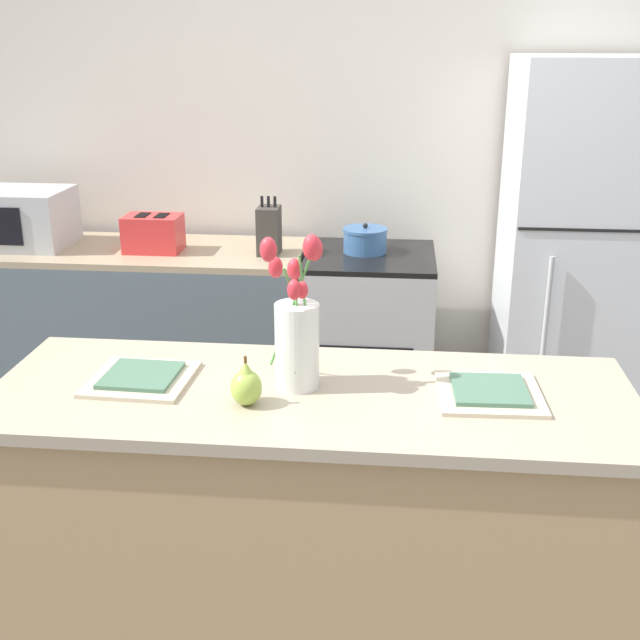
{
  "coord_description": "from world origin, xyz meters",
  "views": [
    {
      "loc": [
        0.23,
        -2.02,
        1.86
      ],
      "look_at": [
        0.0,
        0.25,
        1.04
      ],
      "focal_mm": 45.0,
      "sensor_mm": 36.0,
      "label": 1
    }
  ],
  "objects_px": {
    "refrigerator": "(579,260)",
    "cooking_pot": "(365,240)",
    "stove_range": "(368,342)",
    "flower_vase": "(297,331)",
    "plate_setting_right": "(489,392)",
    "toaster": "(153,233)",
    "microwave": "(18,218)",
    "plate_setting_left": "(141,378)",
    "knife_block": "(269,230)",
    "pear_figurine": "(246,386)"
  },
  "relations": [
    {
      "from": "refrigerator",
      "to": "toaster",
      "type": "distance_m",
      "value": 1.97
    },
    {
      "from": "pear_figurine",
      "to": "cooking_pot",
      "type": "xyz_separation_m",
      "value": [
        0.23,
        1.74,
        -0.03
      ]
    },
    {
      "from": "plate_setting_right",
      "to": "microwave",
      "type": "distance_m",
      "value": 2.62
    },
    {
      "from": "plate_setting_right",
      "to": "microwave",
      "type": "height_order",
      "value": "microwave"
    },
    {
      "from": "flower_vase",
      "to": "refrigerator",
      "type": "bearing_deg",
      "value": 55.12
    },
    {
      "from": "plate_setting_right",
      "to": "microwave",
      "type": "xyz_separation_m",
      "value": [
        -2.08,
        1.58,
        0.09
      ]
    },
    {
      "from": "refrigerator",
      "to": "knife_block",
      "type": "height_order",
      "value": "refrigerator"
    },
    {
      "from": "stove_range",
      "to": "flower_vase",
      "type": "height_order",
      "value": "flower_vase"
    },
    {
      "from": "pear_figurine",
      "to": "microwave",
      "type": "distance_m",
      "value": 2.22
    },
    {
      "from": "flower_vase",
      "to": "stove_range",
      "type": "bearing_deg",
      "value": 84.81
    },
    {
      "from": "refrigerator",
      "to": "flower_vase",
      "type": "distance_m",
      "value": 1.92
    },
    {
      "from": "cooking_pot",
      "to": "knife_block",
      "type": "relative_size",
      "value": 0.77
    },
    {
      "from": "microwave",
      "to": "pear_figurine",
      "type": "bearing_deg",
      "value": -49.93
    },
    {
      "from": "microwave",
      "to": "refrigerator",
      "type": "bearing_deg",
      "value": 0.03
    },
    {
      "from": "refrigerator",
      "to": "plate_setting_right",
      "type": "bearing_deg",
      "value": -109.47
    },
    {
      "from": "microwave",
      "to": "toaster",
      "type": "bearing_deg",
      "value": -3.7
    },
    {
      "from": "toaster",
      "to": "cooking_pot",
      "type": "height_order",
      "value": "toaster"
    },
    {
      "from": "plate_setting_left",
      "to": "toaster",
      "type": "height_order",
      "value": "toaster"
    },
    {
      "from": "refrigerator",
      "to": "toaster",
      "type": "bearing_deg",
      "value": -178.69
    },
    {
      "from": "toaster",
      "to": "microwave",
      "type": "bearing_deg",
      "value": 176.3
    },
    {
      "from": "cooking_pot",
      "to": "microwave",
      "type": "distance_m",
      "value": 1.67
    },
    {
      "from": "plate_setting_left",
      "to": "microwave",
      "type": "xyz_separation_m",
      "value": [
        -1.1,
        1.58,
        0.09
      ]
    },
    {
      "from": "stove_range",
      "to": "pear_figurine",
      "type": "height_order",
      "value": "pear_figurine"
    },
    {
      "from": "pear_figurine",
      "to": "plate_setting_left",
      "type": "relative_size",
      "value": 0.48
    },
    {
      "from": "plate_setting_left",
      "to": "toaster",
      "type": "distance_m",
      "value": 1.6
    },
    {
      "from": "plate_setting_left",
      "to": "knife_block",
      "type": "relative_size",
      "value": 1.08
    },
    {
      "from": "cooking_pot",
      "to": "refrigerator",
      "type": "bearing_deg",
      "value": -1.99
    },
    {
      "from": "refrigerator",
      "to": "cooking_pot",
      "type": "relative_size",
      "value": 8.47
    },
    {
      "from": "plate_setting_right",
      "to": "refrigerator",
      "type": "bearing_deg",
      "value": 70.53
    },
    {
      "from": "microwave",
      "to": "knife_block",
      "type": "bearing_deg",
      "value": -1.69
    },
    {
      "from": "cooking_pot",
      "to": "toaster",
      "type": "bearing_deg",
      "value": -175.43
    },
    {
      "from": "flower_vase",
      "to": "toaster",
      "type": "bearing_deg",
      "value": 119.89
    },
    {
      "from": "cooking_pot",
      "to": "microwave",
      "type": "bearing_deg",
      "value": -178.78
    },
    {
      "from": "stove_range",
      "to": "refrigerator",
      "type": "xyz_separation_m",
      "value": [
        0.95,
        0.0,
        0.44
      ]
    },
    {
      "from": "flower_vase",
      "to": "knife_block",
      "type": "height_order",
      "value": "flower_vase"
    },
    {
      "from": "plate_setting_right",
      "to": "cooking_pot",
      "type": "height_order",
      "value": "cooking_pot"
    },
    {
      "from": "refrigerator",
      "to": "plate_setting_right",
      "type": "distance_m",
      "value": 1.68
    },
    {
      "from": "stove_range",
      "to": "toaster",
      "type": "distance_m",
      "value": 1.15
    },
    {
      "from": "stove_range",
      "to": "microwave",
      "type": "xyz_separation_m",
      "value": [
        -1.69,
        -0.0,
        0.58
      ]
    },
    {
      "from": "flower_vase",
      "to": "toaster",
      "type": "height_order",
      "value": "flower_vase"
    },
    {
      "from": "flower_vase",
      "to": "knife_block",
      "type": "distance_m",
      "value": 1.57
    },
    {
      "from": "plate_setting_right",
      "to": "microwave",
      "type": "bearing_deg",
      "value": 142.82
    },
    {
      "from": "plate_setting_right",
      "to": "cooking_pot",
      "type": "relative_size",
      "value": 1.39
    },
    {
      "from": "refrigerator",
      "to": "microwave",
      "type": "xyz_separation_m",
      "value": [
        -2.64,
        -0.0,
        0.13
      ]
    },
    {
      "from": "cooking_pot",
      "to": "microwave",
      "type": "relative_size",
      "value": 0.43
    },
    {
      "from": "stove_range",
      "to": "plate_setting_right",
      "type": "bearing_deg",
      "value": -76.12
    },
    {
      "from": "pear_figurine",
      "to": "cooking_pot",
      "type": "relative_size",
      "value": 0.67
    },
    {
      "from": "plate_setting_right",
      "to": "knife_block",
      "type": "xyz_separation_m",
      "value": [
        -0.86,
        1.54,
        0.07
      ]
    },
    {
      "from": "refrigerator",
      "to": "pear_figurine",
      "type": "height_order",
      "value": "refrigerator"
    },
    {
      "from": "refrigerator",
      "to": "cooking_pot",
      "type": "height_order",
      "value": "refrigerator"
    }
  ]
}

